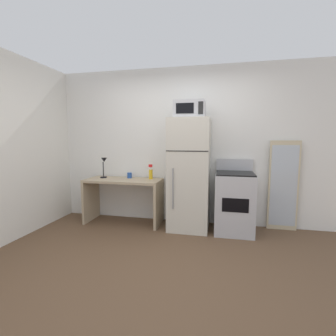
{
  "coord_description": "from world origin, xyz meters",
  "views": [
    {
      "loc": [
        0.67,
        -2.43,
        1.42
      ],
      "look_at": [
        -0.11,
        1.1,
        0.99
      ],
      "focal_mm": 26.07,
      "sensor_mm": 36.0,
      "label": 1
    }
  ],
  "objects_px": {
    "coffee_mug": "(130,175)",
    "microwave": "(190,110)",
    "refrigerator": "(189,175)",
    "leaning_mirror": "(283,186)",
    "desk_lamp": "(104,164)",
    "desk": "(124,192)",
    "oven_range": "(234,202)",
    "spray_bottle": "(151,173)"
  },
  "relations": [
    {
      "from": "coffee_mug",
      "to": "spray_bottle",
      "type": "bearing_deg",
      "value": -3.89
    },
    {
      "from": "desk_lamp",
      "to": "spray_bottle",
      "type": "distance_m",
      "value": 0.84
    },
    {
      "from": "desk",
      "to": "leaning_mirror",
      "type": "height_order",
      "value": "leaning_mirror"
    },
    {
      "from": "refrigerator",
      "to": "leaning_mirror",
      "type": "xyz_separation_m",
      "value": [
        1.44,
        0.25,
        -0.17
      ]
    },
    {
      "from": "microwave",
      "to": "refrigerator",
      "type": "bearing_deg",
      "value": 90.33
    },
    {
      "from": "leaning_mirror",
      "to": "desk_lamp",
      "type": "bearing_deg",
      "value": -176.56
    },
    {
      "from": "desk_lamp",
      "to": "coffee_mug",
      "type": "relative_size",
      "value": 3.72
    },
    {
      "from": "refrigerator",
      "to": "oven_range",
      "type": "relative_size",
      "value": 1.58
    },
    {
      "from": "desk_lamp",
      "to": "microwave",
      "type": "relative_size",
      "value": 0.77
    },
    {
      "from": "desk",
      "to": "desk_lamp",
      "type": "bearing_deg",
      "value": 172.14
    },
    {
      "from": "spray_bottle",
      "to": "leaning_mirror",
      "type": "height_order",
      "value": "leaning_mirror"
    },
    {
      "from": "leaning_mirror",
      "to": "spray_bottle",
      "type": "bearing_deg",
      "value": -176.8
    },
    {
      "from": "spray_bottle",
      "to": "refrigerator",
      "type": "bearing_deg",
      "value": -11.46
    },
    {
      "from": "coffee_mug",
      "to": "desk",
      "type": "bearing_deg",
      "value": -113.05
    },
    {
      "from": "refrigerator",
      "to": "coffee_mug",
      "type": "bearing_deg",
      "value": 171.29
    },
    {
      "from": "desk",
      "to": "spray_bottle",
      "type": "distance_m",
      "value": 0.56
    },
    {
      "from": "desk",
      "to": "oven_range",
      "type": "xyz_separation_m",
      "value": [
        1.81,
        -0.03,
        -0.07
      ]
    },
    {
      "from": "desk_lamp",
      "to": "refrigerator",
      "type": "bearing_deg",
      "value": -2.98
    },
    {
      "from": "coffee_mug",
      "to": "desk_lamp",
      "type": "bearing_deg",
      "value": -168.94
    },
    {
      "from": "desk",
      "to": "desk_lamp",
      "type": "distance_m",
      "value": 0.59
    },
    {
      "from": "coffee_mug",
      "to": "leaning_mirror",
      "type": "bearing_deg",
      "value": 2.09
    },
    {
      "from": "desk",
      "to": "desk_lamp",
      "type": "xyz_separation_m",
      "value": [
        -0.38,
        0.05,
        0.46
      ]
    },
    {
      "from": "refrigerator",
      "to": "spray_bottle",
      "type": "bearing_deg",
      "value": 168.54
    },
    {
      "from": "leaning_mirror",
      "to": "oven_range",
      "type": "bearing_deg",
      "value": -161.05
    },
    {
      "from": "coffee_mug",
      "to": "spray_bottle",
      "type": "height_order",
      "value": "spray_bottle"
    },
    {
      "from": "leaning_mirror",
      "to": "refrigerator",
      "type": "bearing_deg",
      "value": -169.99
    },
    {
      "from": "desk_lamp",
      "to": "desk",
      "type": "bearing_deg",
      "value": -7.86
    },
    {
      "from": "desk_lamp",
      "to": "leaning_mirror",
      "type": "bearing_deg",
      "value": 3.44
    },
    {
      "from": "refrigerator",
      "to": "leaning_mirror",
      "type": "relative_size",
      "value": 1.24
    },
    {
      "from": "desk",
      "to": "oven_range",
      "type": "height_order",
      "value": "oven_range"
    },
    {
      "from": "desk_lamp",
      "to": "spray_bottle",
      "type": "xyz_separation_m",
      "value": [
        0.82,
        0.06,
        -0.14
      ]
    },
    {
      "from": "desk_lamp",
      "to": "leaning_mirror",
      "type": "relative_size",
      "value": 0.25
    },
    {
      "from": "coffee_mug",
      "to": "spray_bottle",
      "type": "relative_size",
      "value": 0.38
    },
    {
      "from": "coffee_mug",
      "to": "microwave",
      "type": "distance_m",
      "value": 1.52
    },
    {
      "from": "desk",
      "to": "leaning_mirror",
      "type": "relative_size",
      "value": 0.91
    },
    {
      "from": "desk_lamp",
      "to": "leaning_mirror",
      "type": "xyz_separation_m",
      "value": [
        2.93,
        0.18,
        -0.29
      ]
    },
    {
      "from": "refrigerator",
      "to": "oven_range",
      "type": "distance_m",
      "value": 0.8
    },
    {
      "from": "desk_lamp",
      "to": "spray_bottle",
      "type": "height_order",
      "value": "desk_lamp"
    },
    {
      "from": "oven_range",
      "to": "leaning_mirror",
      "type": "distance_m",
      "value": 0.82
    },
    {
      "from": "desk_lamp",
      "to": "coffee_mug",
      "type": "height_order",
      "value": "desk_lamp"
    },
    {
      "from": "coffee_mug",
      "to": "microwave",
      "type": "bearing_deg",
      "value": -9.82
    },
    {
      "from": "spray_bottle",
      "to": "microwave",
      "type": "xyz_separation_m",
      "value": [
        0.67,
        -0.16,
        1.02
      ]
    }
  ]
}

